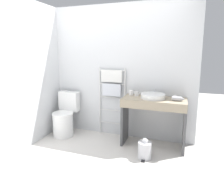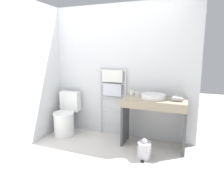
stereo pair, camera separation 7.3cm
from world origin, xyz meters
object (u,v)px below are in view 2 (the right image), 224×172
at_px(sink_basin, 153,96).
at_px(hair_dryer, 178,99).
at_px(toilet, 66,117).
at_px(cup_near_edge, 137,94).
at_px(towel_radiator, 112,88).
at_px(trash_bin, 144,150).
at_px(cup_near_wall, 132,93).

distance_m(sink_basin, hair_dryer, 0.38).
relative_size(toilet, cup_near_edge, 10.39).
distance_m(toilet, hair_dryer, 2.09).
bearing_deg(sink_basin, hair_dryer, -6.39).
xyz_separation_m(toilet, towel_radiator, (0.86, 0.27, 0.59)).
bearing_deg(trash_bin, cup_near_edge, 115.44).
xyz_separation_m(towel_radiator, cup_near_edge, (0.49, -0.11, -0.05)).
height_order(towel_radiator, sink_basin, towel_radiator).
xyz_separation_m(sink_basin, hair_dryer, (0.38, -0.04, -0.00)).
bearing_deg(hair_dryer, trash_bin, -135.58).
height_order(towel_radiator, hair_dryer, towel_radiator).
distance_m(towel_radiator, cup_near_wall, 0.40).
relative_size(cup_near_wall, hair_dryer, 0.45).
bearing_deg(cup_near_edge, cup_near_wall, 161.86).
distance_m(cup_near_wall, cup_near_edge, 0.11).
xyz_separation_m(cup_near_edge, hair_dryer, (0.67, -0.12, -0.00)).
distance_m(sink_basin, trash_bin, 0.86).
height_order(toilet, towel_radiator, towel_radiator).
bearing_deg(cup_near_wall, hair_dryer, -11.26).
height_order(cup_near_wall, cup_near_edge, cup_near_wall).
distance_m(towel_radiator, sink_basin, 0.81).
bearing_deg(hair_dryer, cup_near_edge, 169.85).
xyz_separation_m(towel_radiator, trash_bin, (0.74, -0.64, -0.78)).
height_order(cup_near_edge, trash_bin, cup_near_edge).
distance_m(toilet, trash_bin, 1.66).
distance_m(cup_near_edge, trash_bin, 0.94).
bearing_deg(hair_dryer, sink_basin, 173.61).
height_order(cup_near_wall, trash_bin, cup_near_wall).
distance_m(hair_dryer, trash_bin, 0.93).
height_order(sink_basin, cup_near_wall, cup_near_wall).
bearing_deg(towel_radiator, cup_near_edge, -12.17).
xyz_separation_m(towel_radiator, hair_dryer, (1.16, -0.23, -0.06)).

